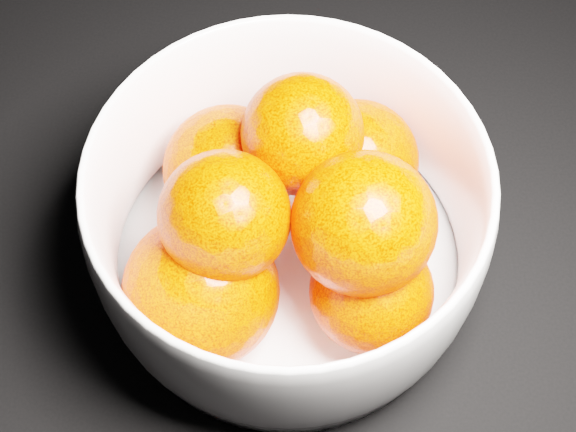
{
  "coord_description": "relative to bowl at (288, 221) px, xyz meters",
  "views": [
    {
      "loc": [
        0.25,
        0.01,
        0.49
      ],
      "look_at": [
        0.25,
        0.25,
        0.07
      ],
      "focal_mm": 50.0,
      "sensor_mm": 36.0,
      "label": 1
    }
  ],
  "objects": [
    {
      "name": "bowl",
      "position": [
        0.0,
        0.0,
        0.0
      ],
      "size": [
        0.24,
        0.24,
        0.12
      ],
      "rotation": [
        0.0,
        0.0,
        0.29
      ],
      "color": "white",
      "rests_on": "ground"
    },
    {
      "name": "orange_pile",
      "position": [
        -0.0,
        -0.0,
        0.01
      ],
      "size": [
        0.18,
        0.18,
        0.14
      ],
      "color": "#FF3102",
      "rests_on": "bowl"
    }
  ]
}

